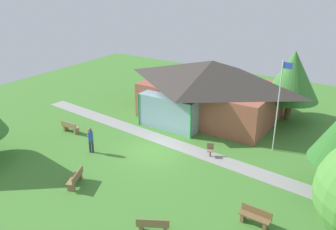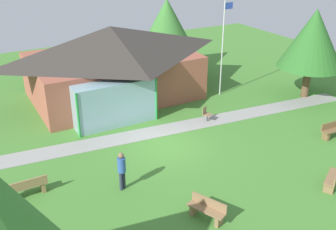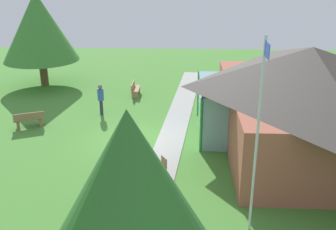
{
  "view_description": "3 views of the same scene",
  "coord_description": "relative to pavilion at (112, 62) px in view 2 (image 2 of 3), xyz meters",
  "views": [
    {
      "loc": [
        12.1,
        -17.12,
        11.06
      ],
      "look_at": [
        -0.82,
        2.89,
        1.43
      ],
      "focal_mm": 38.11,
      "sensor_mm": 36.0,
      "label": 1
    },
    {
      "loc": [
        -8.45,
        -15.33,
        9.84
      ],
      "look_at": [
        0.82,
        1.32,
        1.0
      ],
      "focal_mm": 42.03,
      "sensor_mm": 36.0,
      "label": 2
    },
    {
      "loc": [
        17.03,
        2.31,
        7.86
      ],
      "look_at": [
        -0.83,
        1.48,
        1.03
      ],
      "focal_mm": 42.26,
      "sensor_mm": 36.0,
      "label": 3
    }
  ],
  "objects": [
    {
      "name": "footpath",
      "position": [
        -0.18,
        -5.88,
        -2.37
      ],
      "size": [
        25.68,
        3.75,
        0.03
      ],
      "primitive_type": "cube",
      "rotation": [
        0.0,
        0.0,
        -0.1
      ],
      "color": "#999993",
      "rests_on": "ground_plane"
    },
    {
      "name": "bench_front_center",
      "position": [
        -1.57,
        -13.17,
        -1.99
      ],
      "size": [
        1.02,
        1.55,
        0.84
      ],
      "rotation": [
        0.0,
        0.0,
        2.0
      ],
      "color": "olive",
      "rests_on": "ground_plane"
    },
    {
      "name": "bench_front_right",
      "position": [
        4.29,
        -14.05,
        -1.99
      ],
      "size": [
        1.53,
        1.11,
        0.84
      ],
      "rotation": [
        0.0,
        0.0,
        0.5
      ],
      "color": "olive",
      "rests_on": "ground_plane"
    },
    {
      "name": "visitor_strolling_lawn",
      "position": [
        -3.6,
        -9.86,
        -1.37
      ],
      "size": [
        0.34,
        0.34,
        1.74
      ],
      "rotation": [
        0.0,
        0.0,
        0.46
      ],
      "color": "#2D3347",
      "rests_on": "ground_plane"
    },
    {
      "name": "tree_behind_pavilion_right",
      "position": [
        5.59,
        2.89,
        1.21
      ],
      "size": [
        4.29,
        4.29,
        5.54
      ],
      "color": "brown",
      "rests_on": "ground_plane"
    },
    {
      "name": "bench_mid_left",
      "position": [
        -7.12,
        -8.41,
        -1.99
      ],
      "size": [
        1.5,
        0.46,
        0.84
      ],
      "rotation": [
        0.0,
        0.0,
        0.01
      ],
      "color": "#9E7A51",
      "rests_on": "ground_plane"
    },
    {
      "name": "patio_chair_lawn_spare",
      "position": [
        3.19,
        -6.11,
        -1.97
      ],
      "size": [
        0.6,
        0.6,
        0.86
      ],
      "rotation": [
        0.0,
        0.0,
        3.66
      ],
      "color": "#8C6B4C",
      "rests_on": "ground_plane"
    },
    {
      "name": "flagpole",
      "position": [
        6.35,
        -3.11,
        0.98
      ],
      "size": [
        0.64,
        0.08,
        6.14
      ],
      "color": "silver",
      "rests_on": "ground_plane"
    },
    {
      "name": "ground_plane",
      "position": [
        -0.18,
        -7.51,
        -2.39
      ],
      "size": [
        44.0,
        44.0,
        0.0
      ],
      "primitive_type": "plane",
      "color": "#478433"
    },
    {
      "name": "pavilion",
      "position": [
        0.0,
        0.0,
        0.0
      ],
      "size": [
        11.14,
        8.65,
        4.61
      ],
      "color": "#A35642",
      "rests_on": "ground_plane"
    },
    {
      "name": "bench_lawn_far_right",
      "position": [
        7.95,
        -10.98,
        -1.99
      ],
      "size": [
        1.52,
        0.51,
        0.84
      ],
      "rotation": [
        0.0,
        0.0,
        3.09
      ],
      "color": "brown",
      "rests_on": "ground_plane"
    },
    {
      "name": "tree_east_hedge",
      "position": [
        11.0,
        -6.14,
        1.47
      ],
      "size": [
        4.08,
        4.08,
        5.72
      ],
      "color": "brown",
      "rests_on": "ground_plane"
    }
  ]
}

